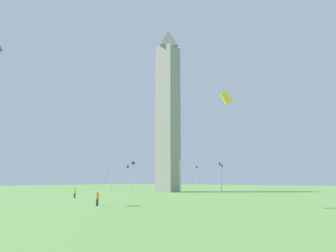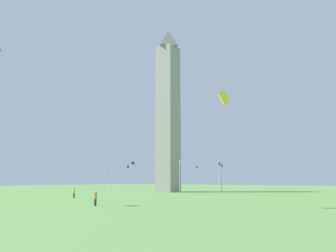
{
  "view_description": "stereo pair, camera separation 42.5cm",
  "coord_description": "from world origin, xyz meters",
  "px_view_note": "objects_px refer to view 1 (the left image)",
  "views": [
    {
      "loc": [
        -69.75,
        -48.05,
        2.98
      ],
      "look_at": [
        0.0,
        0.0,
        17.08
      ],
      "focal_mm": 34.83,
      "sensor_mm": 36.0,
      "label": 1
    },
    {
      "loc": [
        -69.51,
        -48.4,
        2.98
      ],
      "look_at": [
        0.0,
        0.0,
        17.08
      ],
      "focal_mm": 34.83,
      "sensor_mm": 36.0,
      "label": 2
    }
  ],
  "objects_px": {
    "flagpole_e": "(126,176)",
    "flagpole_se": "(112,176)",
    "person_yellow_shirt": "(75,193)",
    "kite_yellow_box": "(226,98)",
    "flagpole_s": "(131,176)",
    "person_orange_shirt": "(97,198)",
    "flagpole_n": "(196,177)",
    "flagpole_ne": "(159,177)",
    "flagpole_nw": "(221,176)",
    "flagpole_w": "(219,176)",
    "flagpole_sw": "(180,175)",
    "obelisk_monument": "(168,108)"
  },
  "relations": [
    {
      "from": "flagpole_n",
      "to": "flagpole_e",
      "type": "bearing_deg",
      "value": 135.0
    },
    {
      "from": "flagpole_e",
      "to": "flagpole_ne",
      "type": "bearing_deg",
      "value": -22.5
    },
    {
      "from": "flagpole_nw",
      "to": "kite_yellow_box",
      "type": "height_order",
      "value": "kite_yellow_box"
    },
    {
      "from": "obelisk_monument",
      "to": "person_yellow_shirt",
      "type": "distance_m",
      "value": 38.68
    },
    {
      "from": "flagpole_n",
      "to": "kite_yellow_box",
      "type": "height_order",
      "value": "kite_yellow_box"
    },
    {
      "from": "flagpole_s",
      "to": "person_orange_shirt",
      "type": "distance_m",
      "value": 33.98
    },
    {
      "from": "flagpole_n",
      "to": "flagpole_se",
      "type": "xyz_separation_m",
      "value": [
        -24.49,
        10.15,
        0.0
      ]
    },
    {
      "from": "flagpole_se",
      "to": "kite_yellow_box",
      "type": "distance_m",
      "value": 51.57
    },
    {
      "from": "flagpole_e",
      "to": "person_yellow_shirt",
      "type": "xyz_separation_m",
      "value": [
        -32.3,
        -17.26,
        -3.13
      ]
    },
    {
      "from": "flagpole_se",
      "to": "person_yellow_shirt",
      "type": "bearing_deg",
      "value": -149.48
    },
    {
      "from": "flagpole_nw",
      "to": "flagpole_ne",
      "type": "bearing_deg",
      "value": 90.0
    },
    {
      "from": "obelisk_monument",
      "to": "flagpole_ne",
      "type": "distance_m",
      "value": 23.09
    },
    {
      "from": "flagpole_se",
      "to": "flagpole_sw",
      "type": "relative_size",
      "value": 1.0
    },
    {
      "from": "flagpole_sw",
      "to": "person_orange_shirt",
      "type": "height_order",
      "value": "flagpole_sw"
    },
    {
      "from": "flagpole_e",
      "to": "flagpole_w",
      "type": "distance_m",
      "value": 28.7
    },
    {
      "from": "kite_yellow_box",
      "to": "flagpole_s",
      "type": "bearing_deg",
      "value": 55.96
    },
    {
      "from": "flagpole_w",
      "to": "person_yellow_shirt",
      "type": "bearing_deg",
      "value": 160.51
    },
    {
      "from": "obelisk_monument",
      "to": "person_orange_shirt",
      "type": "distance_m",
      "value": 50.96
    },
    {
      "from": "flagpole_s",
      "to": "flagpole_n",
      "type": "bearing_deg",
      "value": -0.0
    },
    {
      "from": "flagpole_n",
      "to": "flagpole_se",
      "type": "relative_size",
      "value": 1.0
    },
    {
      "from": "flagpole_e",
      "to": "kite_yellow_box",
      "type": "height_order",
      "value": "kite_yellow_box"
    },
    {
      "from": "kite_yellow_box",
      "to": "person_orange_shirt",
      "type": "bearing_deg",
      "value": 111.23
    },
    {
      "from": "flagpole_e",
      "to": "person_orange_shirt",
      "type": "xyz_separation_m",
      "value": [
        -42.34,
        -33.37,
        -3.13
      ]
    },
    {
      "from": "flagpole_ne",
      "to": "flagpole_se",
      "type": "relative_size",
      "value": 1.0
    },
    {
      "from": "flagpole_s",
      "to": "person_orange_shirt",
      "type": "xyz_separation_m",
      "value": [
        -27.99,
        -19.02,
        -3.13
      ]
    },
    {
      "from": "person_yellow_shirt",
      "to": "flagpole_w",
      "type": "bearing_deg",
      "value": -57.19
    },
    {
      "from": "obelisk_monument",
      "to": "kite_yellow_box",
      "type": "bearing_deg",
      "value": -137.86
    },
    {
      "from": "flagpole_nw",
      "to": "person_yellow_shirt",
      "type": "bearing_deg",
      "value": 170.33
    },
    {
      "from": "flagpole_n",
      "to": "kite_yellow_box",
      "type": "relative_size",
      "value": 2.53
    },
    {
      "from": "flagpole_se",
      "to": "kite_yellow_box",
      "type": "height_order",
      "value": "kite_yellow_box"
    },
    {
      "from": "flagpole_s",
      "to": "person_yellow_shirt",
      "type": "height_order",
      "value": "flagpole_s"
    },
    {
      "from": "flagpole_ne",
      "to": "flagpole_se",
      "type": "bearing_deg",
      "value": 180.0
    },
    {
      "from": "flagpole_e",
      "to": "flagpole_se",
      "type": "bearing_deg",
      "value": -157.5
    },
    {
      "from": "flagpole_e",
      "to": "person_orange_shirt",
      "type": "distance_m",
      "value": 54.0
    },
    {
      "from": "flagpole_s",
      "to": "flagpole_sw",
      "type": "distance_m",
      "value": 10.98
    },
    {
      "from": "obelisk_monument",
      "to": "flagpole_sw",
      "type": "distance_m",
      "value": 23.03
    },
    {
      "from": "flagpole_w",
      "to": "flagpole_nw",
      "type": "relative_size",
      "value": 1.0
    },
    {
      "from": "obelisk_monument",
      "to": "flagpole_se",
      "type": "distance_m",
      "value": 23.03
    },
    {
      "from": "flagpole_s",
      "to": "person_yellow_shirt",
      "type": "xyz_separation_m",
      "value": [
        -17.95,
        -2.92,
        -3.13
      ]
    },
    {
      "from": "flagpole_se",
      "to": "flagpole_s",
      "type": "distance_m",
      "value": 10.98
    },
    {
      "from": "obelisk_monument",
      "to": "flagpole_w",
      "type": "xyz_separation_m",
      "value": [
        0.07,
        -14.35,
        -18.06
      ]
    },
    {
      "from": "flagpole_e",
      "to": "flagpole_w",
      "type": "bearing_deg",
      "value": -90.0
    },
    {
      "from": "obelisk_monument",
      "to": "flagpole_e",
      "type": "bearing_deg",
      "value": 89.74
    },
    {
      "from": "flagpole_n",
      "to": "person_yellow_shirt",
      "type": "height_order",
      "value": "flagpole_n"
    },
    {
      "from": "person_yellow_shirt",
      "to": "kite_yellow_box",
      "type": "xyz_separation_m",
      "value": [
        -4.51,
        -30.33,
        11.25
      ]
    },
    {
      "from": "flagpole_ne",
      "to": "kite_yellow_box",
      "type": "relative_size",
      "value": 2.53
    },
    {
      "from": "flagpole_ne",
      "to": "kite_yellow_box",
      "type": "xyz_separation_m",
      "value": [
        -46.96,
        -43.39,
        8.12
      ]
    },
    {
      "from": "flagpole_ne",
      "to": "flagpole_e",
      "type": "xyz_separation_m",
      "value": [
        -10.15,
        4.2,
        0.0
      ]
    },
    {
      "from": "flagpole_ne",
      "to": "flagpole_nw",
      "type": "distance_m",
      "value": 20.29
    },
    {
      "from": "flagpole_n",
      "to": "flagpole_e",
      "type": "distance_m",
      "value": 20.29
    }
  ]
}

